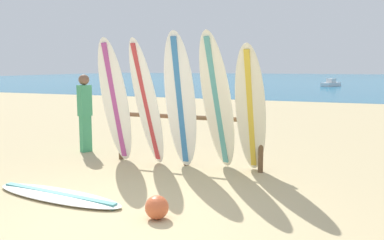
{
  "coord_description": "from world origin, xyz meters",
  "views": [
    {
      "loc": [
        2.61,
        -4.05,
        1.85
      ],
      "look_at": [
        -0.26,
        3.21,
        0.82
      ],
      "focal_mm": 38.46,
      "sensor_mm": 36.0,
      "label": 1
    }
  ],
  "objects_px": {
    "surfboard_rack": "(186,129)",
    "surfboard_leaning_center_left": "(180,102)",
    "beachgoer_standing": "(85,110)",
    "surfboard_lying_on_sand": "(58,195)",
    "surfboard_leaning_far_left": "(115,102)",
    "surfboard_leaning_left": "(147,104)",
    "surfboard_leaning_center": "(217,103)",
    "surfboard_leaning_center_right": "(251,111)",
    "beach_ball": "(157,207)",
    "small_boat_offshore": "(331,84)"
  },
  "relations": [
    {
      "from": "surfboard_rack",
      "to": "surfboard_leaning_center_left",
      "type": "bearing_deg",
      "value": -84.0
    },
    {
      "from": "surfboard_rack",
      "to": "beachgoer_standing",
      "type": "relative_size",
      "value": 1.74
    },
    {
      "from": "surfboard_lying_on_sand",
      "to": "surfboard_leaning_far_left",
      "type": "bearing_deg",
      "value": 98.47
    },
    {
      "from": "surfboard_leaning_left",
      "to": "surfboard_leaning_center",
      "type": "xyz_separation_m",
      "value": [
        1.3,
        0.1,
        0.04
      ]
    },
    {
      "from": "surfboard_leaning_center",
      "to": "beachgoer_standing",
      "type": "height_order",
      "value": "surfboard_leaning_center"
    },
    {
      "from": "surfboard_leaning_center",
      "to": "surfboard_leaning_center_right",
      "type": "relative_size",
      "value": 1.1
    },
    {
      "from": "beach_ball",
      "to": "beachgoer_standing",
      "type": "bearing_deg",
      "value": 136.87
    },
    {
      "from": "surfboard_lying_on_sand",
      "to": "beach_ball",
      "type": "bearing_deg",
      "value": -7.24
    },
    {
      "from": "surfboard_lying_on_sand",
      "to": "beachgoer_standing",
      "type": "distance_m",
      "value": 3.3
    },
    {
      "from": "surfboard_leaning_far_left",
      "to": "surfboard_leaning_center_right",
      "type": "height_order",
      "value": "surfboard_leaning_far_left"
    },
    {
      "from": "surfboard_lying_on_sand",
      "to": "beachgoer_standing",
      "type": "xyz_separation_m",
      "value": [
        -1.53,
        2.79,
        0.89
      ]
    },
    {
      "from": "surfboard_leaning_center_right",
      "to": "small_boat_offshore",
      "type": "distance_m",
      "value": 33.16
    },
    {
      "from": "surfboard_rack",
      "to": "surfboard_leaning_far_left",
      "type": "distance_m",
      "value": 1.41
    },
    {
      "from": "surfboard_leaning_far_left",
      "to": "small_boat_offshore",
      "type": "distance_m",
      "value": 33.31
    },
    {
      "from": "surfboard_rack",
      "to": "surfboard_leaning_far_left",
      "type": "height_order",
      "value": "surfboard_leaning_far_left"
    },
    {
      "from": "surfboard_leaning_far_left",
      "to": "surfboard_leaning_center_right",
      "type": "xyz_separation_m",
      "value": [
        2.55,
        0.08,
        -0.07
      ]
    },
    {
      "from": "beachgoer_standing",
      "to": "surfboard_leaning_center",
      "type": "bearing_deg",
      "value": -11.28
    },
    {
      "from": "beachgoer_standing",
      "to": "surfboard_rack",
      "type": "bearing_deg",
      "value": -7.9
    },
    {
      "from": "surfboard_rack",
      "to": "beach_ball",
      "type": "bearing_deg",
      "value": -75.05
    },
    {
      "from": "surfboard_leaning_center",
      "to": "surfboard_leaning_far_left",
      "type": "bearing_deg",
      "value": -177.13
    },
    {
      "from": "surfboard_leaning_center_right",
      "to": "beach_ball",
      "type": "relative_size",
      "value": 7.58
    },
    {
      "from": "surfboard_rack",
      "to": "surfboard_leaning_left",
      "type": "distance_m",
      "value": 0.86
    },
    {
      "from": "surfboard_leaning_center",
      "to": "surfboard_leaning_center_right",
      "type": "distance_m",
      "value": 0.6
    },
    {
      "from": "surfboard_leaning_center",
      "to": "surfboard_lying_on_sand",
      "type": "xyz_separation_m",
      "value": [
        -1.66,
        -2.15,
        -1.18
      ]
    },
    {
      "from": "surfboard_leaning_center",
      "to": "surfboard_leaning_center_right",
      "type": "height_order",
      "value": "surfboard_leaning_center"
    },
    {
      "from": "surfboard_leaning_far_left",
      "to": "beachgoer_standing",
      "type": "distance_m",
      "value": 1.45
    },
    {
      "from": "surfboard_leaning_far_left",
      "to": "surfboard_leaning_left",
      "type": "bearing_deg",
      "value": -0.18
    },
    {
      "from": "surfboard_leaning_center",
      "to": "small_boat_offshore",
      "type": "xyz_separation_m",
      "value": [
        0.15,
        33.13,
        -0.96
      ]
    },
    {
      "from": "small_boat_offshore",
      "to": "beach_ball",
      "type": "distance_m",
      "value": 35.49
    },
    {
      "from": "surfboard_leaning_center_left",
      "to": "surfboard_leaning_center",
      "type": "xyz_separation_m",
      "value": [
        0.67,
        0.06,
        -0.01
      ]
    },
    {
      "from": "surfboard_leaning_far_left",
      "to": "beach_ball",
      "type": "xyz_separation_m",
      "value": [
        1.97,
        -2.26,
        -1.04
      ]
    },
    {
      "from": "surfboard_leaning_center",
      "to": "surfboard_lying_on_sand",
      "type": "distance_m",
      "value": 2.96
    },
    {
      "from": "surfboard_leaning_left",
      "to": "surfboard_rack",
      "type": "bearing_deg",
      "value": 33.08
    },
    {
      "from": "surfboard_leaning_center_left",
      "to": "beachgoer_standing",
      "type": "height_order",
      "value": "surfboard_leaning_center_left"
    },
    {
      "from": "surfboard_rack",
      "to": "beachgoer_standing",
      "type": "xyz_separation_m",
      "value": [
        -2.49,
        0.35,
        0.23
      ]
    },
    {
      "from": "surfboard_leaning_center",
      "to": "beachgoer_standing",
      "type": "bearing_deg",
      "value": 168.72
    },
    {
      "from": "surfboard_lying_on_sand",
      "to": "beach_ball",
      "type": "distance_m",
      "value": 1.69
    },
    {
      "from": "surfboard_leaning_far_left",
      "to": "surfboard_leaning_center_left",
      "type": "relative_size",
      "value": 0.97
    },
    {
      "from": "surfboard_leaning_left",
      "to": "beachgoer_standing",
      "type": "height_order",
      "value": "surfboard_leaning_left"
    },
    {
      "from": "surfboard_leaning_far_left",
      "to": "beach_ball",
      "type": "bearing_deg",
      "value": -48.89
    },
    {
      "from": "surfboard_leaning_center",
      "to": "small_boat_offshore",
      "type": "bearing_deg",
      "value": 89.73
    },
    {
      "from": "surfboard_rack",
      "to": "surfboard_leaning_center_right",
      "type": "relative_size",
      "value": 1.32
    },
    {
      "from": "surfboard_leaning_center_right",
      "to": "surfboard_lying_on_sand",
      "type": "bearing_deg",
      "value": -136.51
    },
    {
      "from": "small_boat_offshore",
      "to": "beach_ball",
      "type": "height_order",
      "value": "small_boat_offshore"
    },
    {
      "from": "surfboard_leaning_center_left",
      "to": "surfboard_lying_on_sand",
      "type": "relative_size",
      "value": 1.08
    },
    {
      "from": "surfboard_leaning_left",
      "to": "surfboard_leaning_center_left",
      "type": "distance_m",
      "value": 0.64
    },
    {
      "from": "surfboard_leaning_center_right",
      "to": "beachgoer_standing",
      "type": "xyz_separation_m",
      "value": [
        -3.78,
        0.65,
        -0.19
      ]
    },
    {
      "from": "surfboard_leaning_center_right",
      "to": "beach_ball",
      "type": "xyz_separation_m",
      "value": [
        -0.58,
        -2.34,
        -0.96
      ]
    },
    {
      "from": "beachgoer_standing",
      "to": "surfboard_lying_on_sand",
      "type": "bearing_deg",
      "value": -61.2
    },
    {
      "from": "surfboard_rack",
      "to": "surfboard_leaning_center_right",
      "type": "xyz_separation_m",
      "value": [
        1.29,
        -0.31,
        0.42
      ]
    }
  ]
}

